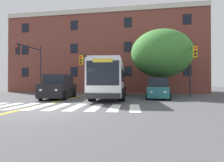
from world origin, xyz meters
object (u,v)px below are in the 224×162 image
object	(u,v)px
car_teal_far_lane	(159,89)
street_tree_curbside_large	(161,54)
traffic_light_far_corner	(32,61)
traffic_light_near_corner	(192,62)
city_bus	(111,79)
car_black_near_lane	(59,87)
traffic_light_overhead	(86,67)

from	to	relation	value
car_teal_far_lane	street_tree_curbside_large	xyz separation A→B (m)	(0.69, 3.58, 3.78)
traffic_light_far_corner	car_teal_far_lane	bearing A→B (deg)	-5.10
car_teal_far_lane	traffic_light_near_corner	distance (m)	4.45
city_bus	car_black_near_lane	xyz separation A→B (m)	(-4.54, -1.82, -0.75)
car_teal_far_lane	traffic_light_overhead	size ratio (longest dim) A/B	0.82
traffic_light_far_corner	street_tree_curbside_large	xyz separation A→B (m)	(13.97, 2.39, 0.78)
traffic_light_far_corner	city_bus	bearing A→B (deg)	-3.13
city_bus	traffic_light_far_corner	distance (m)	9.05
city_bus	street_tree_curbside_large	bearing A→B (deg)	29.08
city_bus	car_teal_far_lane	size ratio (longest dim) A/B	3.01
traffic_light_near_corner	street_tree_curbside_large	bearing A→B (deg)	141.49
city_bus	traffic_light_near_corner	world-z (taller)	traffic_light_near_corner
city_bus	traffic_light_overhead	size ratio (longest dim) A/B	2.46
car_black_near_lane	traffic_light_far_corner	distance (m)	5.60
city_bus	traffic_light_near_corner	size ratio (longest dim) A/B	2.29
city_bus	traffic_light_overhead	distance (m)	4.24
traffic_light_near_corner	street_tree_curbside_large	world-z (taller)	street_tree_curbside_large
city_bus	traffic_light_overhead	bearing A→B (deg)	145.85
traffic_light_near_corner	traffic_light_far_corner	bearing A→B (deg)	-178.87
car_black_near_lane	traffic_light_overhead	distance (m)	4.77
city_bus	traffic_light_far_corner	bearing A→B (deg)	176.87
traffic_light_near_corner	traffic_light_far_corner	size ratio (longest dim) A/B	0.90
car_teal_far_lane	traffic_light_overhead	world-z (taller)	traffic_light_overhead
city_bus	car_teal_far_lane	world-z (taller)	city_bus
car_teal_far_lane	street_tree_curbside_large	world-z (taller)	street_tree_curbside_large
car_teal_far_lane	street_tree_curbside_large	size ratio (longest dim) A/B	0.42
car_black_near_lane	traffic_light_near_corner	xyz separation A→B (m)	(12.31, 2.63, 2.41)
street_tree_curbside_large	traffic_light_overhead	bearing A→B (deg)	-175.70
traffic_light_near_corner	traffic_light_overhead	xyz separation A→B (m)	(-11.07, 1.43, -0.22)
city_bus	traffic_light_near_corner	distance (m)	7.98
car_black_near_lane	traffic_light_overhead	xyz separation A→B (m)	(1.24, 4.06, 2.19)
car_black_near_lane	traffic_light_near_corner	distance (m)	12.81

